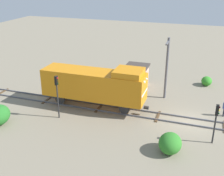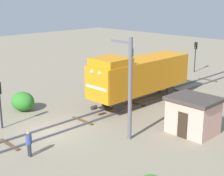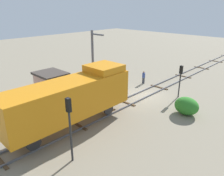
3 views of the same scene
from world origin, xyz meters
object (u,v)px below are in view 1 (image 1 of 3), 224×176
traffic_signal_near (216,117)px  traffic_signal_mid (57,89)px  catenary_mast (167,67)px  relay_hut (136,76)px  locomotive (95,84)px

traffic_signal_near → traffic_signal_mid: size_ratio=0.81×
catenary_mast → relay_hut: catenary_mast is taller
locomotive → relay_hut: size_ratio=3.31×
locomotive → relay_hut: locomotive is taller
traffic_signal_near → traffic_signal_mid: traffic_signal_mid is taller
locomotive → traffic_signal_mid: locomotive is taller
traffic_signal_mid → relay_hut: (10.90, -5.25, -1.72)m
traffic_signal_near → catenary_mast: catenary_mast is taller
traffic_signal_near → relay_hut: (10.70, 9.59, -1.16)m
locomotive → traffic_signal_mid: bearing=142.2°
catenary_mast → relay_hut: bearing=58.1°
locomotive → traffic_signal_mid: 4.32m
traffic_signal_near → relay_hut: bearing=41.9°
catenary_mast → relay_hut: (2.57, 4.12, -2.45)m
traffic_signal_near → locomotive: bearing=75.3°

